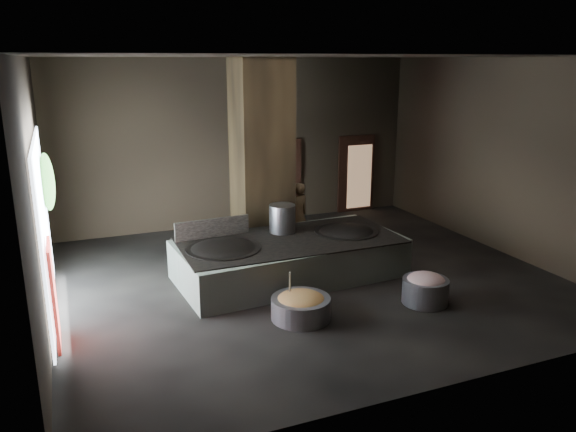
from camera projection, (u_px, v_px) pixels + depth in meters
name	position (u px, v px, depth m)	size (l,w,h in m)	color
floor	(306.00, 279.00, 11.88)	(10.00, 9.00, 0.10)	black
ceiling	(309.00, 54.00, 10.64)	(10.00, 9.00, 0.10)	black
back_wall	(239.00, 143.00, 15.32)	(10.00, 0.10, 4.50)	black
front_wall	(452.00, 236.00, 7.20)	(10.00, 0.10, 4.50)	black
left_wall	(33.00, 195.00, 9.42)	(0.10, 9.00, 4.50)	black
right_wall	(505.00, 157.00, 13.10)	(0.10, 9.00, 4.50)	black
pillar	(262.00, 159.00, 12.84)	(1.20, 1.20, 4.50)	black
hearth_platform	(290.00, 258.00, 11.80)	(4.64, 2.22, 0.81)	#A8B8A6
platform_cap	(290.00, 240.00, 11.69)	(4.54, 2.18, 0.03)	black
wok_left	(223.00, 252.00, 11.14)	(1.46, 1.46, 0.40)	black
wok_left_rim	(223.00, 249.00, 11.12)	(1.49, 1.49, 0.05)	black
wok_right	(346.00, 235.00, 12.25)	(1.36, 1.36, 0.38)	black
wok_right_rim	(346.00, 232.00, 12.23)	(1.39, 1.39, 0.05)	black
stock_pot	(282.00, 218.00, 12.12)	(0.57, 0.57, 0.61)	gray
splash_guard	(212.00, 228.00, 11.78)	(1.62, 0.06, 0.40)	black
cook	(298.00, 214.00, 13.75)	(0.57, 0.37, 1.57)	brown
veg_basin	(301.00, 308.00, 9.93)	(1.06, 1.06, 0.39)	slate
veg_fill	(301.00, 300.00, 9.89)	(0.87, 0.87, 0.27)	#A6A750
ladle	(290.00, 288.00, 9.92)	(0.03, 0.03, 0.84)	gray
meat_basin	(425.00, 291.00, 10.57)	(0.86, 0.86, 0.47)	slate
meat_fill	(426.00, 280.00, 10.51)	(0.72, 0.72, 0.27)	#C57678
doorway_near	(282.00, 181.00, 15.97)	(1.18, 0.08, 2.38)	black
doorway_near_glow	(285.00, 182.00, 16.13)	(0.83, 0.04, 1.97)	#8C6647
doorway_far	(356.00, 175.00, 16.85)	(1.18, 0.08, 2.38)	black
doorway_far_glow	(359.00, 177.00, 16.86)	(0.81, 0.04, 1.90)	#8C6647
left_opening	(44.00, 228.00, 9.81)	(0.04, 4.20, 3.10)	white
pavilion_sliver	(54.00, 295.00, 8.88)	(0.05, 0.90, 1.70)	maroon
tree_silhouette	(47.00, 182.00, 10.66)	(0.28, 1.10, 1.10)	#194714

